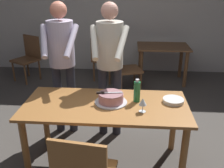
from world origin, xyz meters
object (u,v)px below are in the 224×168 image
at_px(main_dining_table, 106,114).
at_px(background_chair_2, 124,67).
at_px(person_standing_beside, 62,56).
at_px(background_table, 163,54).
at_px(water_bottle, 137,91).
at_px(background_chair_0, 28,56).
at_px(person_cutting_cake, 110,57).
at_px(cake_on_platter, 111,98).
at_px(cake_knife, 104,93).
at_px(plate_stack, 173,101).
at_px(background_chair_1, 104,58).
at_px(wine_glass_near, 143,102).

relative_size(main_dining_table, background_chair_2, 1.90).
xyz_separation_m(person_standing_beside, background_table, (1.48, 1.97, -0.50)).
relative_size(water_bottle, background_chair_0, 0.28).
height_order(person_cutting_cake, background_chair_2, person_cutting_cake).
xyz_separation_m(cake_on_platter, background_chair_0, (-1.89, 2.48, -0.31)).
height_order(cake_knife, background_chair_0, background_chair_0).
relative_size(plate_stack, background_chair_1, 0.24).
relative_size(cake_on_platter, water_bottle, 1.36).
distance_m(cake_on_platter, background_chair_1, 2.52).
relative_size(cake_on_platter, person_standing_beside, 0.20).
xyz_separation_m(wine_glass_near, background_chair_2, (-0.23, 2.14, -0.36)).
relative_size(plate_stack, background_chair_0, 0.24).
bearing_deg(background_table, main_dining_table, -108.67).
bearing_deg(person_standing_beside, water_bottle, -30.31).
distance_m(cake_on_platter, background_table, 2.70).
xyz_separation_m(background_chair_0, background_chair_2, (1.98, -0.51, 0.00)).
xyz_separation_m(cake_knife, background_chair_0, (-1.82, 2.49, -0.37)).
relative_size(water_bottle, background_table, 0.25).
xyz_separation_m(cake_knife, person_cutting_cake, (0.01, 0.58, 0.21)).
bearing_deg(background_chair_2, main_dining_table, -94.04).
distance_m(person_standing_beside, background_chair_0, 2.33).
bearing_deg(background_chair_0, wine_glass_near, -50.11).
distance_m(water_bottle, background_chair_2, 1.96).
distance_m(main_dining_table, plate_stack, 0.73).
height_order(person_standing_beside, background_chair_1, person_standing_beside).
relative_size(main_dining_table, wine_glass_near, 11.86).
xyz_separation_m(cake_on_platter, water_bottle, (0.27, 0.05, 0.06)).
bearing_deg(background_chair_1, water_bottle, -76.06).
distance_m(main_dining_table, person_cutting_cake, 0.75).
relative_size(plate_stack, person_cutting_cake, 0.13).
xyz_separation_m(cake_knife, background_chair_1, (-0.26, 2.48, -0.37)).
bearing_deg(wine_glass_near, cake_knife, 157.62).
relative_size(wine_glass_near, background_chair_0, 0.16).
distance_m(wine_glass_near, person_standing_beside, 1.26).
height_order(main_dining_table, background_chair_1, background_chair_1).
bearing_deg(wine_glass_near, background_table, 79.57).
height_order(water_bottle, background_chair_1, water_bottle).
xyz_separation_m(main_dining_table, background_chair_2, (0.14, 2.00, -0.15)).
bearing_deg(person_cutting_cake, background_chair_2, 83.99).
height_order(cake_knife, background_chair_1, background_chair_1).
height_order(person_cutting_cake, person_standing_beside, same).
bearing_deg(cake_knife, plate_stack, 5.27).
bearing_deg(background_table, wine_glass_near, -100.43).
height_order(wine_glass_near, person_standing_beside, person_standing_beside).
bearing_deg(plate_stack, background_chair_2, 106.50).
xyz_separation_m(person_cutting_cake, background_table, (0.88, 2.00, -0.50)).
xyz_separation_m(background_chair_1, background_chair_2, (0.42, -0.51, 0.00)).
height_order(plate_stack, background_chair_0, background_chair_0).
bearing_deg(cake_knife, background_chair_0, 126.21).
relative_size(person_standing_beside, background_chair_0, 1.91).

